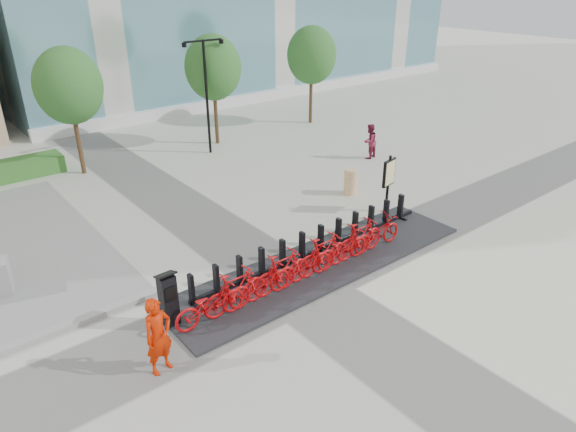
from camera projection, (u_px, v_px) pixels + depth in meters
ground at (294, 285)px, 13.83m from camera, size 120.00×120.00×0.00m
tree_1 at (68, 86)px, 19.86m from camera, size 2.60×2.60×5.10m
tree_2 at (213, 68)px, 23.52m from camera, size 2.60×2.60×5.10m
tree_3 at (312, 55)px, 26.89m from camera, size 2.60×2.60×5.10m
streetlamp at (206, 84)px, 22.45m from camera, size 2.00×0.20×5.00m
dock_pad at (322, 264)px, 14.76m from camera, size 9.60×2.40×0.08m
dock_rail_posts at (313, 243)px, 14.92m from camera, size 8.02×0.50×0.85m
bike_0 at (210, 304)px, 12.09m from camera, size 1.87×0.65×0.98m
bike_1 at (236, 291)px, 12.47m from camera, size 1.81×0.51×1.09m
bike_2 at (260, 283)px, 12.90m from camera, size 1.87×0.65×0.98m
bike_3 at (282, 271)px, 13.28m from camera, size 1.81×0.51×1.09m
bike_4 at (303, 264)px, 13.71m from camera, size 1.87×0.65×0.98m
bike_5 at (323, 254)px, 14.09m from camera, size 1.81×0.51×1.09m
bike_6 at (342, 248)px, 14.52m from camera, size 1.87×0.65×0.98m
bike_7 at (360, 238)px, 14.90m from camera, size 1.81×0.51×1.09m
bike_8 at (377, 233)px, 15.33m from camera, size 1.87×0.65×0.98m
kiosk at (168, 299)px, 11.91m from camera, size 0.45×0.38×1.44m
worker_red at (158, 336)px, 10.54m from camera, size 0.72×0.55×1.77m
pedestrian at (370, 141)px, 22.77m from camera, size 0.86×0.72×1.56m
construction_barrel at (351, 182)px, 19.24m from camera, size 0.60×0.60×0.97m
map_sign at (389, 175)px, 17.44m from camera, size 0.68×0.24×2.06m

